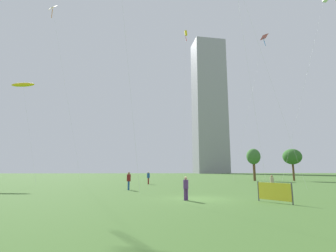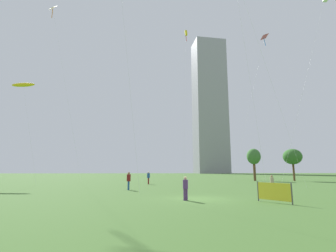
{
  "view_description": "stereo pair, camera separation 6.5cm",
  "coord_description": "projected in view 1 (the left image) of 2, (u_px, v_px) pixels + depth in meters",
  "views": [
    {
      "loc": [
        -3.51,
        -18.83,
        2.1
      ],
      "look_at": [
        -1.26,
        12.51,
        7.57
      ],
      "focal_mm": 26.96,
      "sensor_mm": 36.0,
      "label": 1
    },
    {
      "loc": [
        -3.44,
        -18.84,
        2.1
      ],
      "look_at": [
        -1.26,
        12.51,
        7.57
      ],
      "focal_mm": 26.96,
      "sensor_mm": 36.0,
      "label": 2
    }
  ],
  "objects": [
    {
      "name": "event_banner",
      "position": [
        274.0,
        192.0,
        16.41
      ],
      "size": [
        1.34,
        2.11,
        1.31
      ],
      "color": "#4C4C4C",
      "rests_on": "ground"
    },
    {
      "name": "kite_flying_4",
      "position": [
        23.0,
        85.0,
        43.83
      ],
      "size": [
        8.99,
        8.05,
        17.06
      ],
      "color": "silver",
      "rests_on": "ground"
    },
    {
      "name": "person_standing_0",
      "position": [
        148.0,
        177.0,
        37.38
      ],
      "size": [
        0.41,
        0.41,
        1.85
      ],
      "rotation": [
        0.0,
        0.0,
        1.39
      ],
      "color": "maroon",
      "rests_on": "ground"
    },
    {
      "name": "distant_highrise_0",
      "position": [
        209.0,
        105.0,
        158.09
      ],
      "size": [
        20.35,
        16.29,
        83.99
      ],
      "primitive_type": "cube",
      "rotation": [
        0.0,
        0.0,
        0.1
      ],
      "color": "#939399",
      "rests_on": "ground"
    },
    {
      "name": "kite_flying_7",
      "position": [
        264.0,
        39.0,
        54.55
      ],
      "size": [
        10.76,
        5.43,
        31.0
      ],
      "color": "silver",
      "rests_on": "ground"
    },
    {
      "name": "park_tree_1",
      "position": [
        292.0,
        157.0,
        48.91
      ],
      "size": [
        3.51,
        3.51,
        6.12
      ],
      "color": "brown",
      "rests_on": "ground"
    },
    {
      "name": "person_standing_2",
      "position": [
        272.0,
        182.0,
        25.05
      ],
      "size": [
        0.35,
        0.35,
        1.57
      ],
      "rotation": [
        0.0,
        0.0,
        4.07
      ],
      "color": "#2D2D33",
      "rests_on": "ground"
    },
    {
      "name": "person_standing_3",
      "position": [
        186.0,
        187.0,
        17.69
      ],
      "size": [
        0.36,
        0.36,
        1.63
      ],
      "rotation": [
        0.0,
        0.0,
        0.25
      ],
      "color": "#593372",
      "rests_on": "ground"
    },
    {
      "name": "park_tree_0",
      "position": [
        253.0,
        157.0,
        49.3
      ],
      "size": [
        2.64,
        2.64,
        6.2
      ],
      "color": "brown",
      "rests_on": "ground"
    },
    {
      "name": "kite_flying_6",
      "position": [
        186.0,
        34.0,
        57.22
      ],
      "size": [
        1.88,
        5.59,
        33.4
      ],
      "color": "silver",
      "rests_on": "ground"
    },
    {
      "name": "kite_flying_5",
      "position": [
        53.0,
        9.0,
        49.05
      ],
      "size": [
        8.92,
        3.19,
        34.19
      ],
      "color": "silver",
      "rests_on": "ground"
    },
    {
      "name": "person_standing_1",
      "position": [
        129.0,
        180.0,
        26.71
      ],
      "size": [
        0.42,
        0.42,
        1.87
      ],
      "rotation": [
        0.0,
        0.0,
        1.81
      ],
      "color": "#1E478C",
      "rests_on": "ground"
    },
    {
      "name": "ground",
      "position": [
        197.0,
        199.0,
        18.39
      ],
      "size": [
        280.0,
        280.0,
        0.0
      ],
      "primitive_type": "plane",
      "color": "#3D6028"
    }
  ]
}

